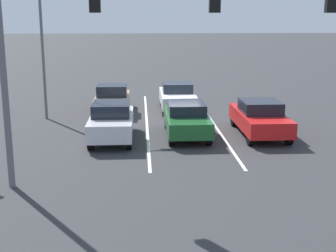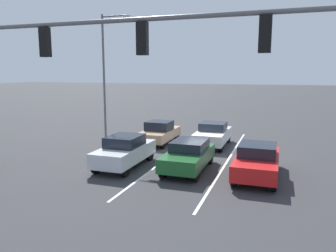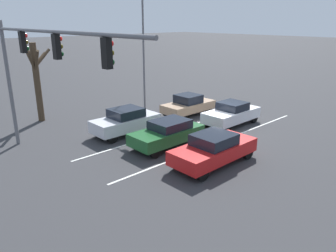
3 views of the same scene
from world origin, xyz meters
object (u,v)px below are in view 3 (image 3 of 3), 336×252
car_darkgreen_midlane_front (168,133)px  car_white_midlane_second (232,113)px  street_lamp_right_shoulder (145,46)px  car_red_leftlane_front (214,149)px  car_silver_rightlane_front (126,121)px  bare_tree_near (37,77)px  traffic_signal_gantry (36,59)px  car_tan_rightlane_second (188,105)px

car_darkgreen_midlane_front → car_white_midlane_second: car_white_midlane_second is taller
street_lamp_right_shoulder → car_red_leftlane_front: bearing=158.3°
car_silver_rightlane_front → car_darkgreen_midlane_front: (-3.23, -0.46, -0.05)m
car_darkgreen_midlane_front → car_red_leftlane_front: bearing=-179.8°
car_white_midlane_second → street_lamp_right_shoulder: (6.65, 1.81, 4.04)m
car_darkgreen_midlane_front → bare_tree_near: bearing=18.2°
traffic_signal_gantry → car_white_midlane_second: bearing=-99.9°
car_tan_rightlane_second → bare_tree_near: bearing=55.0°
car_darkgreen_midlane_front → car_red_leftlane_front: 3.24m
car_red_leftlane_front → street_lamp_right_shoulder: 11.33m
car_silver_rightlane_front → bare_tree_near: size_ratio=0.79×
car_silver_rightlane_front → car_darkgreen_midlane_front: size_ratio=0.99×
car_darkgreen_midlane_front → car_red_leftlane_front: car_red_leftlane_front is taller
car_darkgreen_midlane_front → traffic_signal_gantry: 7.58m
car_white_midlane_second → car_tan_rightlane_second: size_ratio=1.02×
traffic_signal_gantry → street_lamp_right_shoulder: size_ratio=1.44×
car_silver_rightlane_front → traffic_signal_gantry: 7.02m
car_red_leftlane_front → traffic_signal_gantry: (5.23, 5.94, 4.27)m
traffic_signal_gantry → bare_tree_near: traffic_signal_gantry is taller
car_silver_rightlane_front → car_tan_rightlane_second: (0.30, -5.80, -0.06)m
car_tan_rightlane_second → bare_tree_near: size_ratio=0.77×
car_white_midlane_second → bare_tree_near: 13.17m
car_silver_rightlane_front → bare_tree_near: bearing=23.1°
traffic_signal_gantry → bare_tree_near: size_ratio=2.28×
bare_tree_near → car_darkgreen_midlane_front: bearing=-161.8°
car_red_leftlane_front → car_white_midlane_second: size_ratio=1.11×
traffic_signal_gantry → bare_tree_near: 8.22m
traffic_signal_gantry → street_lamp_right_shoulder: bearing=-64.9°
car_silver_rightlane_front → street_lamp_right_shoulder: 6.83m
car_silver_rightlane_front → traffic_signal_gantry: bearing=102.7°
car_darkgreen_midlane_front → car_red_leftlane_front: size_ratio=0.92×
car_red_leftlane_front → street_lamp_right_shoulder: bearing=-21.7°
car_red_leftlane_front → traffic_signal_gantry: size_ratio=0.38×
car_silver_rightlane_front → car_darkgreen_midlane_front: car_silver_rightlane_front is taller
car_red_leftlane_front → car_silver_rightlane_front: bearing=4.2°
car_silver_rightlane_front → street_lamp_right_shoulder: size_ratio=0.50×
car_silver_rightlane_front → car_tan_rightlane_second: size_ratio=1.03×
car_tan_rightlane_second → bare_tree_near: 10.57m
car_silver_rightlane_front → traffic_signal_gantry: traffic_signal_gantry is taller
car_red_leftlane_front → bare_tree_near: 13.26m
car_white_midlane_second → traffic_signal_gantry: size_ratio=0.34×
bare_tree_near → car_red_leftlane_front: bearing=-166.2°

